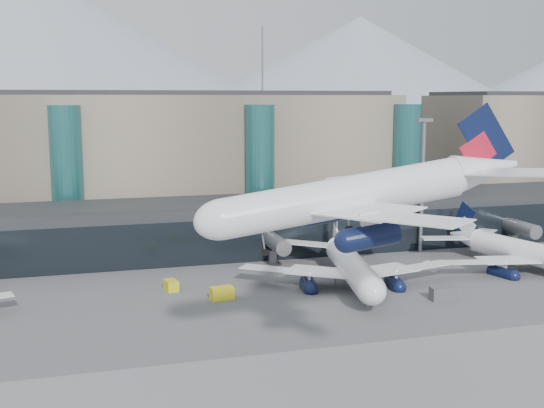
{
  "coord_description": "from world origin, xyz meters",
  "views": [
    {
      "loc": [
        -33.27,
        -67.53,
        29.43
      ],
      "look_at": [
        -4.44,
        32.0,
        13.24
      ],
      "focal_mm": 45.0,
      "sensor_mm": 36.0,
      "label": 1
    }
  ],
  "objects_px": {
    "veh_d": "(496,247)",
    "veh_b": "(171,285)",
    "jet_parked_mid": "(348,255)",
    "lightmast_mid": "(423,178)",
    "hero_jet": "(375,183)",
    "veh_g": "(431,266)",
    "jet_parked_right": "(515,243)",
    "veh_c": "(443,294)",
    "veh_h": "(222,293)"
  },
  "relations": [
    {
      "from": "veh_d",
      "to": "veh_b",
      "type": "bearing_deg",
      "value": 139.0
    },
    {
      "from": "veh_b",
      "to": "jet_parked_mid",
      "type": "bearing_deg",
      "value": -105.78
    },
    {
      "from": "lightmast_mid",
      "to": "jet_parked_mid",
      "type": "bearing_deg",
      "value": -143.01
    },
    {
      "from": "hero_jet",
      "to": "veh_g",
      "type": "xyz_separation_m",
      "value": [
        29.88,
        41.09,
        -20.47
      ]
    },
    {
      "from": "hero_jet",
      "to": "veh_g",
      "type": "relative_size",
      "value": 14.58
    },
    {
      "from": "jet_parked_mid",
      "to": "jet_parked_right",
      "type": "height_order",
      "value": "jet_parked_mid"
    },
    {
      "from": "lightmast_mid",
      "to": "hero_jet",
      "type": "xyz_separation_m",
      "value": [
        -35.03,
        -54.46,
        6.75
      ]
    },
    {
      "from": "hero_jet",
      "to": "jet_parked_right",
      "type": "bearing_deg",
      "value": 45.4
    },
    {
      "from": "veh_c",
      "to": "veh_d",
      "type": "bearing_deg",
      "value": 49.67
    },
    {
      "from": "hero_jet",
      "to": "veh_h",
      "type": "relative_size",
      "value": 10.33
    },
    {
      "from": "veh_c",
      "to": "veh_d",
      "type": "distance_m",
      "value": 37.2
    },
    {
      "from": "veh_b",
      "to": "lightmast_mid",
      "type": "bearing_deg",
      "value": -84.55
    },
    {
      "from": "veh_g",
      "to": "veh_h",
      "type": "height_order",
      "value": "veh_h"
    },
    {
      "from": "hero_jet",
      "to": "veh_b",
      "type": "height_order",
      "value": "hero_jet"
    },
    {
      "from": "jet_parked_right",
      "to": "veh_d",
      "type": "bearing_deg",
      "value": -34.12
    },
    {
      "from": "veh_d",
      "to": "veh_g",
      "type": "height_order",
      "value": "veh_d"
    },
    {
      "from": "hero_jet",
      "to": "jet_parked_mid",
      "type": "xyz_separation_m",
      "value": [
        13.21,
        38.02,
        -16.69
      ]
    },
    {
      "from": "jet_parked_mid",
      "to": "veh_d",
      "type": "relative_size",
      "value": 14.41
    },
    {
      "from": "jet_parked_right",
      "to": "veh_d",
      "type": "distance_m",
      "value": 13.27
    },
    {
      "from": "veh_d",
      "to": "veh_g",
      "type": "relative_size",
      "value": 1.07
    },
    {
      "from": "jet_parked_mid",
      "to": "jet_parked_right",
      "type": "xyz_separation_m",
      "value": [
        31.65,
        0.82,
        -0.21
      ]
    },
    {
      "from": "jet_parked_mid",
      "to": "veh_b",
      "type": "height_order",
      "value": "jet_parked_mid"
    },
    {
      "from": "hero_jet",
      "to": "jet_parked_right",
      "type": "height_order",
      "value": "hero_jet"
    },
    {
      "from": "hero_jet",
      "to": "veh_h",
      "type": "height_order",
      "value": "hero_jet"
    },
    {
      "from": "hero_jet",
      "to": "jet_parked_mid",
      "type": "bearing_deg",
      "value": 75.35
    },
    {
      "from": "veh_c",
      "to": "veh_h",
      "type": "distance_m",
      "value": 32.46
    },
    {
      "from": "hero_jet",
      "to": "lightmast_mid",
      "type": "bearing_deg",
      "value": 61.76
    },
    {
      "from": "veh_h",
      "to": "hero_jet",
      "type": "bearing_deg",
      "value": -84.07
    },
    {
      "from": "veh_c",
      "to": "veh_h",
      "type": "xyz_separation_m",
      "value": [
        -31.05,
        9.47,
        -0.06
      ]
    },
    {
      "from": "jet_parked_right",
      "to": "veh_g",
      "type": "bearing_deg",
      "value": 67.76
    },
    {
      "from": "jet_parked_mid",
      "to": "veh_g",
      "type": "xyz_separation_m",
      "value": [
        16.68,
        3.07,
        -3.79
      ]
    },
    {
      "from": "hero_jet",
      "to": "veh_b",
      "type": "bearing_deg",
      "value": 114.42
    },
    {
      "from": "jet_parked_right",
      "to": "veh_g",
      "type": "relative_size",
      "value": 14.71
    },
    {
      "from": "veh_d",
      "to": "jet_parked_mid",
      "type": "bearing_deg",
      "value": 149.9
    },
    {
      "from": "hero_jet",
      "to": "jet_parked_mid",
      "type": "relative_size",
      "value": 0.95
    },
    {
      "from": "lightmast_mid",
      "to": "veh_g",
      "type": "xyz_separation_m",
      "value": [
        -5.15,
        -13.37,
        -13.72
      ]
    },
    {
      "from": "veh_c",
      "to": "veh_h",
      "type": "relative_size",
      "value": 1.06
    },
    {
      "from": "jet_parked_right",
      "to": "veh_d",
      "type": "height_order",
      "value": "jet_parked_right"
    },
    {
      "from": "jet_parked_mid",
      "to": "veh_g",
      "type": "bearing_deg",
      "value": -68.21
    },
    {
      "from": "hero_jet",
      "to": "veh_h",
      "type": "bearing_deg",
      "value": 108.15
    },
    {
      "from": "veh_b",
      "to": "veh_g",
      "type": "bearing_deg",
      "value": -99.54
    },
    {
      "from": "lightmast_mid",
      "to": "veh_d",
      "type": "height_order",
      "value": "lightmast_mid"
    },
    {
      "from": "lightmast_mid",
      "to": "jet_parked_right",
      "type": "distance_m",
      "value": 21.06
    },
    {
      "from": "lightmast_mid",
      "to": "veh_c",
      "type": "distance_m",
      "value": 34.79
    },
    {
      "from": "veh_b",
      "to": "veh_d",
      "type": "xyz_separation_m",
      "value": [
        64.2,
        9.74,
        -0.08
      ]
    },
    {
      "from": "hero_jet",
      "to": "veh_b",
      "type": "xyz_separation_m",
      "value": [
        -14.88,
        41.09,
        -20.36
      ]
    },
    {
      "from": "veh_d",
      "to": "veh_h",
      "type": "relative_size",
      "value": 0.76
    },
    {
      "from": "veh_b",
      "to": "veh_d",
      "type": "relative_size",
      "value": 1.1
    },
    {
      "from": "jet_parked_mid",
      "to": "veh_c",
      "type": "height_order",
      "value": "jet_parked_mid"
    },
    {
      "from": "veh_g",
      "to": "lightmast_mid",
      "type": "bearing_deg",
      "value": 128.92
    }
  ]
}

